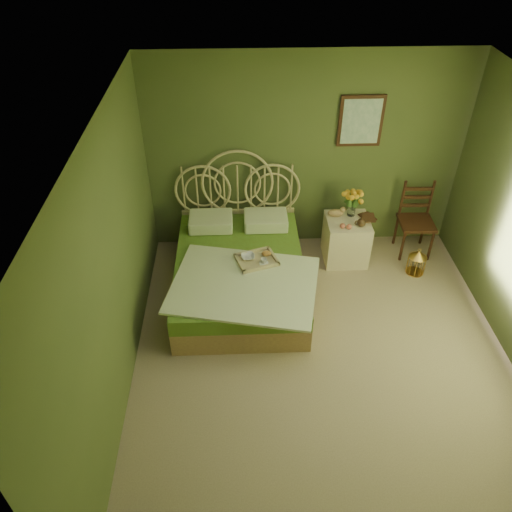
{
  "coord_description": "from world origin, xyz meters",
  "views": [
    {
      "loc": [
        -0.86,
        -3.45,
        4.16
      ],
      "look_at": [
        -0.67,
        1.0,
        0.68
      ],
      "focal_mm": 35.0,
      "sensor_mm": 36.0,
      "label": 1
    }
  ],
  "objects_px": {
    "birdcage": "(417,262)",
    "bed": "(240,270)",
    "chair": "(416,214)",
    "nightstand": "(347,235)"
  },
  "relations": [
    {
      "from": "bed",
      "to": "chair",
      "type": "height_order",
      "value": "bed"
    },
    {
      "from": "bed",
      "to": "chair",
      "type": "relative_size",
      "value": 2.29
    },
    {
      "from": "bed",
      "to": "chair",
      "type": "distance_m",
      "value": 2.48
    },
    {
      "from": "nightstand",
      "to": "chair",
      "type": "xyz_separation_m",
      "value": [
        0.93,
        0.18,
        0.18
      ]
    },
    {
      "from": "chair",
      "to": "birdcage",
      "type": "height_order",
      "value": "chair"
    },
    {
      "from": "birdcage",
      "to": "bed",
      "type": "bearing_deg",
      "value": -174.19
    },
    {
      "from": "chair",
      "to": "bed",
      "type": "bearing_deg",
      "value": -160.12
    },
    {
      "from": "nightstand",
      "to": "chair",
      "type": "height_order",
      "value": "nightstand"
    },
    {
      "from": "bed",
      "to": "nightstand",
      "type": "bearing_deg",
      "value": 22.45
    },
    {
      "from": "bed",
      "to": "birdcage",
      "type": "xyz_separation_m",
      "value": [
        2.27,
        0.23,
        -0.14
      ]
    }
  ]
}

